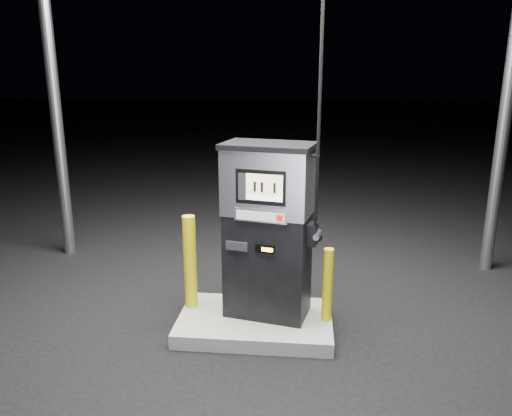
# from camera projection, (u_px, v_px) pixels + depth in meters

# --- Properties ---
(ground) EXTENTS (80.00, 80.00, 0.00)m
(ground) POSITION_uv_depth(u_px,v_px,m) (255.00, 329.00, 5.28)
(ground) COLOR black
(ground) RESTS_ON ground
(pump_island) EXTENTS (1.60, 1.00, 0.15)m
(pump_island) POSITION_uv_depth(u_px,v_px,m) (255.00, 322.00, 5.26)
(pump_island) COLOR slate
(pump_island) RESTS_ON ground
(fuel_dispenser) EXTENTS (1.04, 0.71, 3.76)m
(fuel_dispenser) POSITION_uv_depth(u_px,v_px,m) (268.00, 229.00, 5.07)
(fuel_dispenser) COLOR black
(fuel_dispenser) RESTS_ON pump_island
(bollard_left) EXTENTS (0.16, 0.16, 1.02)m
(bollard_left) POSITION_uv_depth(u_px,v_px,m) (190.00, 262.00, 5.34)
(bollard_left) COLOR #D4C60B
(bollard_left) RESTS_ON pump_island
(bollard_right) EXTENTS (0.12, 0.12, 0.78)m
(bollard_right) POSITION_uv_depth(u_px,v_px,m) (328.00, 285.00, 5.07)
(bollard_right) COLOR #D4C60B
(bollard_right) RESTS_ON pump_island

